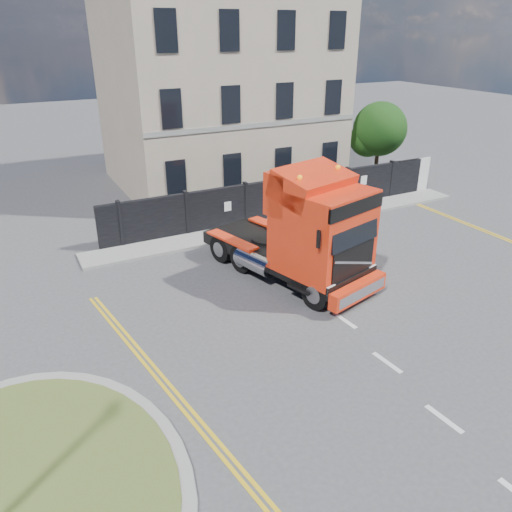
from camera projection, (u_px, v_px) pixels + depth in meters
ground at (259, 338)px, 15.42m from camera, size 120.00×120.00×0.00m
traffic_island at (22, 500)px, 10.03m from camera, size 6.80×6.80×0.17m
hoarding_fence at (291, 197)px, 25.01m from camera, size 18.80×0.25×2.00m
georgian_building at (218, 84)px, 28.82m from camera, size 12.30×10.30×12.80m
tree at (377, 131)px, 29.93m from camera, size 3.20×3.20×4.80m
pavement_far at (290, 222)px, 24.44m from camera, size 20.00×1.60×0.12m
truck at (307, 235)px, 18.00m from camera, size 4.40×7.61×4.30m
flatbed_pickup at (334, 204)px, 24.09m from camera, size 1.93×4.31×1.80m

